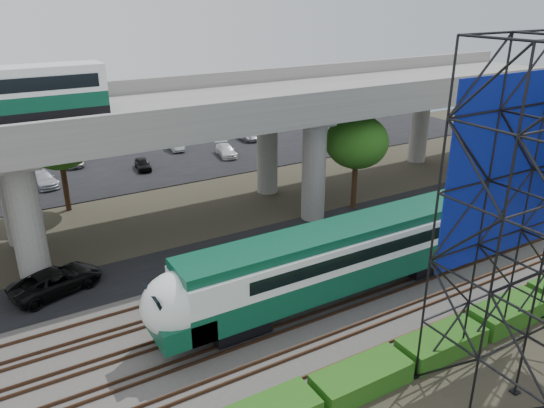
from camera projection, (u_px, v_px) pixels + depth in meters
ground at (290, 343)px, 26.60m from camera, size 140.00×140.00×0.00m
ballast_bed at (270, 322)px, 28.16m from camera, size 90.00×12.00×0.20m
service_road at (205, 259)px, 34.98m from camera, size 90.00×5.00×0.08m
parking_lot at (111, 166)px, 53.74m from camera, size 90.00×18.00×0.08m
harbor_water at (67, 123)px, 71.33m from camera, size 140.00×40.00×0.03m
rail_tracks at (270, 319)px, 28.10m from camera, size 90.00×9.52×0.16m
commuter_train at (370, 247)px, 30.26m from camera, size 29.30×3.06×4.30m
overpass at (156, 122)px, 35.98m from camera, size 80.00×12.00×12.40m
hedge_strip at (362, 377)px, 23.44m from camera, size 34.60×1.80×1.20m
trees at (102, 167)px, 35.24m from camera, size 40.94×16.94×7.69m
suv at (56, 281)px, 30.82m from camera, size 5.70×3.82×1.45m
parked_cars at (125, 159)px, 53.82m from camera, size 38.19×9.52×1.29m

